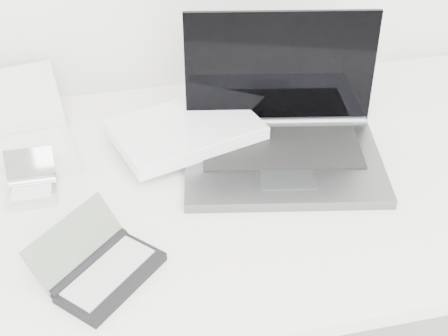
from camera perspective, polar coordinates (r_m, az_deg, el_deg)
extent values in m
cube|color=white|center=(1.30, 0.92, -1.39)|extent=(1.60, 0.80, 0.03)
cylinder|color=silver|center=(2.03, 19.50, -0.34)|extent=(0.04, 0.04, 0.70)
cube|color=#535658|center=(1.31, 5.44, 0.43)|extent=(0.45, 0.35, 0.02)
cube|color=black|center=(1.34, 5.30, 1.87)|extent=(0.36, 0.21, 0.00)
cube|color=black|center=(1.36, 5.13, 9.02)|extent=(0.41, 0.10, 0.26)
cylinder|color=#535658|center=(1.42, 4.89, 4.21)|extent=(0.40, 0.10, 0.02)
cube|color=#3B3F41|center=(1.25, 5.78, -0.95)|extent=(0.12, 0.09, 0.00)
cube|color=white|center=(1.36, -3.51, 3.51)|extent=(0.35, 0.28, 0.03)
cube|color=white|center=(1.35, -3.53, 4.08)|extent=(0.34, 0.27, 0.00)
cube|color=silver|center=(1.39, -18.81, 0.74)|extent=(0.29, 0.22, 0.02)
cube|color=silver|center=(1.40, -18.98, 1.50)|extent=(0.24, 0.14, 0.00)
cylinder|color=silver|center=(1.46, -19.26, 2.99)|extent=(0.26, 0.06, 0.02)
cube|color=silver|center=(1.29, -17.13, -2.41)|extent=(0.10, 0.07, 0.01)
cube|color=silver|center=(1.28, -17.20, -2.12)|extent=(0.08, 0.04, 0.00)
cube|color=gray|center=(1.31, -17.34, 0.32)|extent=(0.10, 0.03, 0.06)
cylinder|color=silver|center=(1.31, -17.13, -1.17)|extent=(0.09, 0.02, 0.01)
cube|color=black|center=(1.09, -10.25, -9.80)|extent=(0.20, 0.20, 0.02)
cube|color=#9F9F9F|center=(1.09, -10.49, -9.33)|extent=(0.17, 0.16, 0.00)
cube|color=#616D5A|center=(1.10, -13.50, -6.54)|extent=(0.17, 0.17, 0.07)
cylinder|color=black|center=(1.11, -12.15, -8.42)|extent=(0.14, 0.14, 0.02)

